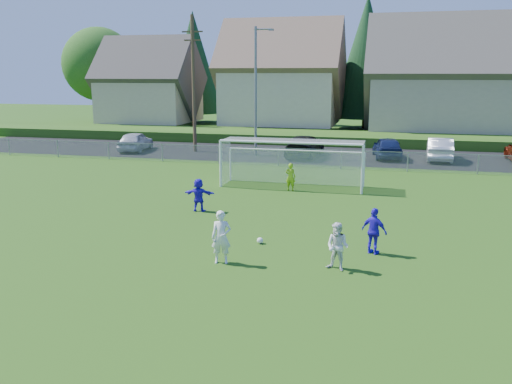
# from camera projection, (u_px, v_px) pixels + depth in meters

# --- Properties ---
(ground) EXTENTS (160.00, 160.00, 0.00)m
(ground) POSITION_uv_depth(u_px,v_px,m) (179.00, 314.00, 13.46)
(ground) COLOR #193D0C
(ground) RESTS_ON ground
(asphalt_lot) EXTENTS (60.00, 60.00, 0.00)m
(asphalt_lot) POSITION_uv_depth(u_px,v_px,m) (320.00, 155.00, 39.53)
(asphalt_lot) COLOR black
(asphalt_lot) RESTS_ON ground
(grass_embankment) EXTENTS (70.00, 6.00, 0.80)m
(grass_embankment) POSITION_uv_depth(u_px,v_px,m) (332.00, 138.00, 46.55)
(grass_embankment) COLOR #1E420F
(grass_embankment) RESTS_ON ground
(soccer_ball) EXTENTS (0.22, 0.22, 0.22)m
(soccer_ball) POSITION_uv_depth(u_px,v_px,m) (260.00, 241.00, 19.00)
(soccer_ball) COLOR white
(soccer_ball) RESTS_ON ground
(player_white_a) EXTENTS (0.69, 0.53, 1.68)m
(player_white_a) POSITION_uv_depth(u_px,v_px,m) (221.00, 237.00, 16.91)
(player_white_a) COLOR white
(player_white_a) RESTS_ON ground
(player_white_b) EXTENTS (0.87, 0.78, 1.48)m
(player_white_b) POSITION_uv_depth(u_px,v_px,m) (338.00, 247.00, 16.32)
(player_white_b) COLOR white
(player_white_b) RESTS_ON ground
(player_blue_a) EXTENTS (0.98, 0.76, 1.55)m
(player_blue_a) POSITION_uv_depth(u_px,v_px,m) (374.00, 231.00, 17.79)
(player_blue_a) COLOR #2C16D2
(player_blue_a) RESTS_ON ground
(player_blue_b) EXTENTS (1.35, 0.48, 1.44)m
(player_blue_b) POSITION_uv_depth(u_px,v_px,m) (199.00, 195.00, 23.35)
(player_blue_b) COLOR #2C16D2
(player_blue_b) RESTS_ON ground
(goalkeeper) EXTENTS (0.56, 0.40, 1.42)m
(goalkeeper) POSITION_uv_depth(u_px,v_px,m) (291.00, 177.00, 27.45)
(goalkeeper) COLOR #91C317
(goalkeeper) RESTS_ON ground
(car_a) EXTENTS (2.22, 4.47, 1.46)m
(car_a) POSITION_uv_depth(u_px,v_px,m) (135.00, 141.00, 41.56)
(car_a) COLOR #B7B9BF
(car_a) RESTS_ON ground
(car_d) EXTENTS (2.37, 5.37, 1.53)m
(car_d) POSITION_uv_depth(u_px,v_px,m) (305.00, 146.00, 38.50)
(car_d) COLOR black
(car_d) RESTS_ON ground
(car_e) EXTENTS (2.28, 4.60, 1.51)m
(car_e) POSITION_uv_depth(u_px,v_px,m) (387.00, 147.00, 37.91)
(car_e) COLOR #131D43
(car_e) RESTS_ON ground
(car_f) EXTENTS (1.84, 4.75, 1.54)m
(car_f) POSITION_uv_depth(u_px,v_px,m) (440.00, 149.00, 37.06)
(car_f) COLOR silver
(car_f) RESTS_ON ground
(soccer_goal) EXTENTS (7.42, 1.90, 2.50)m
(soccer_goal) POSITION_uv_depth(u_px,v_px,m) (293.00, 156.00, 28.32)
(soccer_goal) COLOR white
(soccer_goal) RESTS_ON ground
(chainlink_fence) EXTENTS (52.06, 0.06, 1.20)m
(chainlink_fence) POSITION_uv_depth(u_px,v_px,m) (309.00, 158.00, 34.18)
(chainlink_fence) COLOR gray
(chainlink_fence) RESTS_ON ground
(streetlight) EXTENTS (1.38, 0.18, 9.00)m
(streetlight) POSITION_uv_depth(u_px,v_px,m) (256.00, 88.00, 38.11)
(streetlight) COLOR slate
(streetlight) RESTS_ON ground
(utility_pole) EXTENTS (1.60, 0.26, 10.00)m
(utility_pole) POSITION_uv_depth(u_px,v_px,m) (194.00, 83.00, 40.18)
(utility_pole) COLOR #473321
(utility_pole) RESTS_ON ground
(houses_row) EXTENTS (53.90, 11.45, 13.27)m
(houses_row) POSITION_uv_depth(u_px,v_px,m) (363.00, 57.00, 51.66)
(houses_row) COLOR tan
(houses_row) RESTS_ON ground
(tree_row) EXTENTS (65.98, 12.36, 13.80)m
(tree_row) POSITION_uv_depth(u_px,v_px,m) (357.00, 63.00, 57.92)
(tree_row) COLOR #382616
(tree_row) RESTS_ON ground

